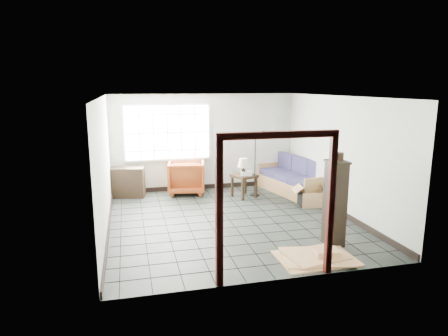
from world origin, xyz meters
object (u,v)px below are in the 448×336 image
object	(u,v)px
futon_sofa	(294,180)
side_table	(244,179)
tall_shelf	(335,203)
armchair	(186,175)

from	to	relation	value
futon_sofa	side_table	world-z (taller)	futon_sofa
side_table	tall_shelf	distance (m)	3.44
armchair	side_table	size ratio (longest dim) A/B	1.37
armchair	side_table	distance (m)	1.56
futon_sofa	armchair	size ratio (longest dim) A/B	2.39
futon_sofa	armchair	distance (m)	2.86
armchair	futon_sofa	bearing A→B (deg)	176.50
futon_sofa	tall_shelf	distance (m)	3.53
armchair	side_table	world-z (taller)	armchair
armchair	tall_shelf	xyz separation A→B (m)	(2.04, -4.11, 0.30)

